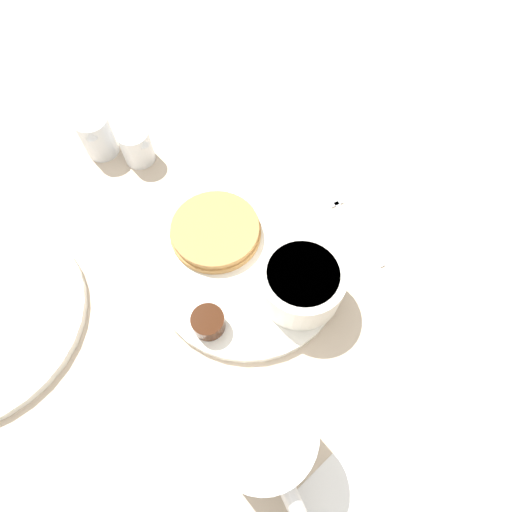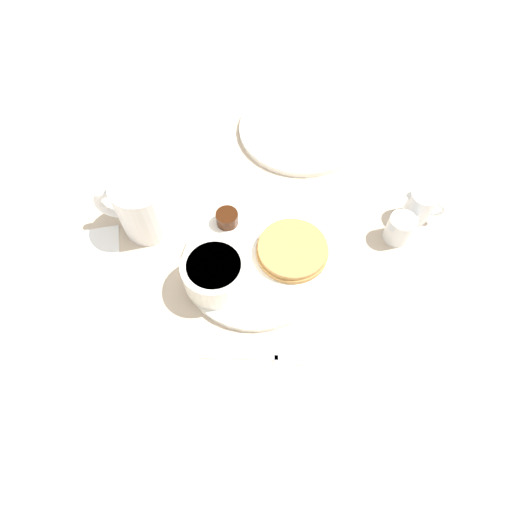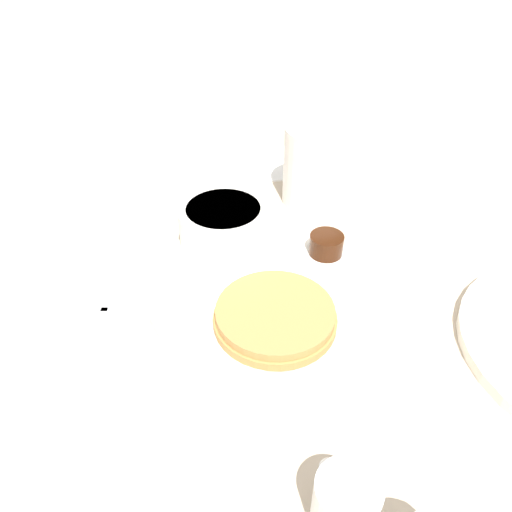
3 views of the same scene
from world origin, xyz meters
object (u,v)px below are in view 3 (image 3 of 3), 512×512
(plate, at_px, (258,285))
(creamer_pitcher_near, at_px, (346,506))
(coffee_mug, at_px, (319,164))
(fork, at_px, (109,297))
(bowl, at_px, (224,226))

(plate, xyz_separation_m, creamer_pitcher_near, (-0.24, 0.06, 0.02))
(coffee_mug, xyz_separation_m, fork, (-0.08, 0.30, -0.05))
(plate, bearing_deg, bowl, 6.41)
(bowl, xyz_separation_m, creamer_pitcher_near, (-0.32, 0.05, -0.01))
(plate, xyz_separation_m, fork, (0.06, 0.15, -0.00))
(bowl, relative_size, coffee_mug, 0.80)
(creamer_pitcher_near, bearing_deg, coffee_mug, -29.08)
(plate, relative_size, fork, 1.72)
(coffee_mug, bearing_deg, plate, 130.76)
(coffee_mug, bearing_deg, creamer_pitcher_near, 150.92)
(fork, bearing_deg, bowl, -83.55)
(fork, bearing_deg, coffee_mug, -75.71)
(bowl, xyz_separation_m, fork, (-0.02, 0.14, -0.04))
(coffee_mug, relative_size, creamer_pitcher_near, 1.90)
(plate, bearing_deg, coffee_mug, -49.24)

